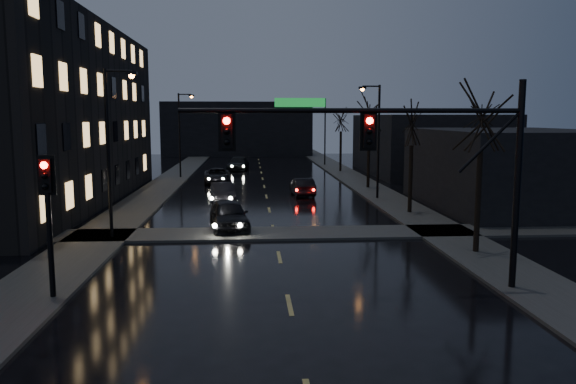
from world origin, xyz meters
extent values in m
cube|color=#2D2D2B|center=(-8.50, 35.00, 0.06)|extent=(3.00, 140.00, 0.12)
cube|color=#2D2D2B|center=(8.50, 35.00, 0.06)|extent=(3.00, 140.00, 0.12)
cube|color=#2D2D2B|center=(0.00, 18.50, 0.06)|extent=(40.00, 3.00, 0.12)
cube|color=black|center=(-16.50, 30.00, 6.00)|extent=(12.00, 30.00, 12.00)
cube|color=black|center=(15.50, 26.00, 2.50)|extent=(10.00, 14.00, 5.00)
cube|color=black|center=(17.00, 48.00, 3.00)|extent=(12.00, 18.00, 6.00)
cube|color=black|center=(-3.00, 78.00, 4.00)|extent=(22.00, 10.00, 8.00)
cylinder|color=black|center=(7.60, 9.00, 3.50)|extent=(0.22, 0.22, 7.00)
cylinder|color=black|center=(2.10, 9.00, 6.00)|extent=(11.00, 0.16, 0.16)
cylinder|color=black|center=(6.60, 9.00, 5.00)|extent=(2.05, 0.10, 2.05)
cube|color=#0C591E|center=(0.40, 9.00, 6.25)|extent=(1.60, 0.04, 0.28)
cube|color=black|center=(-1.90, 9.00, 5.35)|extent=(0.35, 0.28, 1.05)
sphere|color=#FF0705|center=(-1.90, 8.84, 5.68)|extent=(0.22, 0.22, 0.22)
cube|color=black|center=(2.60, 9.00, 5.35)|extent=(0.35, 0.28, 1.05)
sphere|color=#FF0705|center=(2.60, 8.84, 5.68)|extent=(0.22, 0.22, 0.22)
cylinder|color=black|center=(-7.50, 9.00, 2.20)|extent=(0.18, 0.18, 4.40)
cube|color=black|center=(-7.50, 9.00, 4.00)|extent=(0.35, 0.28, 1.05)
sphere|color=#FF0705|center=(-7.50, 8.84, 4.33)|extent=(0.22, 0.22, 0.22)
cylinder|color=black|center=(8.40, 14.00, 2.20)|extent=(0.24, 0.24, 4.40)
cylinder|color=black|center=(8.40, 24.00, 2.06)|extent=(0.24, 0.24, 4.12)
cylinder|color=black|center=(8.40, 36.00, 2.34)|extent=(0.24, 0.24, 4.68)
cylinder|color=black|center=(8.40, 50.00, 2.15)|extent=(0.24, 0.24, 4.29)
cylinder|color=black|center=(-7.80, 18.00, 4.00)|extent=(0.16, 0.16, 8.00)
cylinder|color=black|center=(-7.20, 18.00, 7.90)|extent=(1.20, 0.10, 0.10)
cube|color=black|center=(-6.60, 18.00, 7.80)|extent=(0.50, 0.25, 0.15)
sphere|color=orange|center=(-6.60, 18.00, 7.70)|extent=(0.28, 0.28, 0.28)
cylinder|color=black|center=(-7.80, 45.00, 4.00)|extent=(0.16, 0.16, 8.00)
cylinder|color=black|center=(-7.20, 45.00, 7.90)|extent=(1.20, 0.10, 0.10)
cube|color=black|center=(-6.60, 45.00, 7.80)|extent=(0.50, 0.25, 0.15)
sphere|color=orange|center=(-6.60, 45.00, 7.70)|extent=(0.28, 0.28, 0.28)
cylinder|color=black|center=(7.80, 30.00, 4.00)|extent=(0.16, 0.16, 8.00)
cylinder|color=black|center=(7.20, 30.00, 7.90)|extent=(1.20, 0.10, 0.10)
cube|color=black|center=(6.60, 30.00, 7.80)|extent=(0.50, 0.25, 0.15)
sphere|color=orange|center=(6.60, 30.00, 7.70)|extent=(0.28, 0.28, 0.28)
cylinder|color=black|center=(7.80, 58.00, 4.00)|extent=(0.16, 0.16, 8.00)
cylinder|color=black|center=(7.20, 58.00, 7.90)|extent=(1.20, 0.10, 0.10)
cube|color=black|center=(6.60, 58.00, 7.80)|extent=(0.50, 0.25, 0.15)
sphere|color=orange|center=(6.60, 58.00, 7.70)|extent=(0.28, 0.28, 0.28)
imported|color=black|center=(-2.30, 19.93, 0.78)|extent=(2.41, 4.78, 1.56)
imported|color=black|center=(-3.04, 29.10, 0.68)|extent=(1.96, 4.29, 1.36)
imported|color=black|center=(-4.04, 40.41, 0.68)|extent=(2.59, 5.05, 1.36)
imported|color=black|center=(-2.47, 52.56, 0.72)|extent=(2.59, 5.16, 1.44)
imported|color=black|center=(2.68, 32.35, 0.66)|extent=(1.70, 4.12, 1.33)
camera|label=1|loc=(-1.19, -8.78, 5.80)|focal=35.00mm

